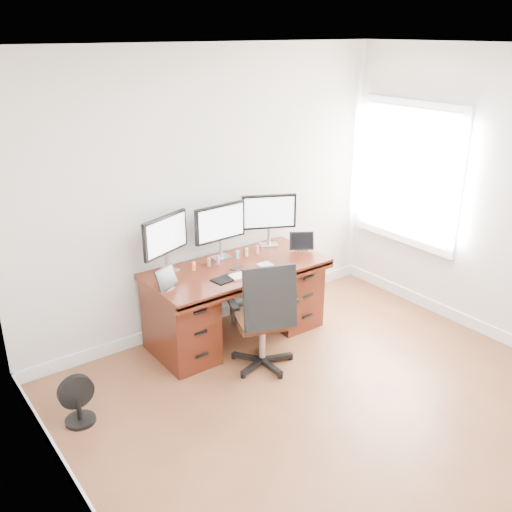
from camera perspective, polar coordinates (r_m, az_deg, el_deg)
ground at (r=4.52m, az=11.87°, el=-17.13°), size 4.50×4.50×0.00m
back_wall at (r=5.46m, az=-4.70°, el=6.27°), size 4.00×0.10×2.70m
desk at (r=5.47m, az=-2.06°, el=-4.30°), size 1.70×0.80×0.75m
office_chair at (r=5.00m, az=0.79°, el=-7.78°), size 0.70×0.70×1.03m
floor_fan at (r=4.64m, az=-17.39°, el=-13.65°), size 0.27×0.23×0.40m
monitor_left at (r=5.12m, az=-9.04°, el=1.89°), size 0.52×0.23×0.53m
monitor_center at (r=5.39m, az=-3.59°, el=3.15°), size 0.55×0.15×0.53m
monitor_right at (r=5.71m, az=1.31°, el=4.26°), size 0.51×0.27×0.53m
tablet_left at (r=4.87m, az=-8.90°, el=-2.32°), size 0.25×0.17×0.19m
tablet_right at (r=5.66m, az=4.65°, el=1.36°), size 0.24×0.19×0.19m
keyboard at (r=5.11m, az=-0.99°, el=-1.84°), size 0.31×0.15×0.01m
trackpad at (r=5.31m, az=0.94°, el=-0.89°), size 0.14×0.14×0.01m
drawing_tablet at (r=5.03m, az=-3.08°, el=-2.30°), size 0.26×0.18×0.01m
phone at (r=5.25m, az=-1.99°, el=-1.21°), size 0.13×0.09×0.01m
figurine_orange at (r=5.21m, az=-6.24°, el=-0.96°), size 0.04×0.04×0.09m
figurine_brown at (r=5.29m, az=-4.75°, el=-0.56°), size 0.04×0.04×0.09m
figurine_purple at (r=5.34m, az=-3.83°, el=-0.32°), size 0.04×0.04×0.09m
figurine_blue at (r=5.45m, az=-1.86°, el=0.21°), size 0.04×0.04×0.09m
figurine_yellow at (r=5.51m, az=-0.95°, el=0.45°), size 0.04×0.04×0.09m
figurine_pink at (r=5.58m, az=0.13°, el=0.73°), size 0.04×0.04×0.09m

